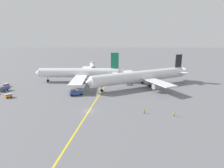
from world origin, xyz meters
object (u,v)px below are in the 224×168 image
at_px(airliner_at_gate_left, 80,73).
at_px(pushback_tug, 76,93).
at_px(gse_fuel_bowser_stubby, 4,88).
at_px(jet_bridge, 92,66).
at_px(gse_baggage_cart_near_cluster, 9,96).
at_px(ground_crew_marshaller_foreground, 144,111).
at_px(ground_crew_wing_walker_right, 174,114).
at_px(gse_baggage_cart_trailing, 6,85).
at_px(airliner_being_pushed, 141,76).

relative_size(airliner_at_gate_left, pushback_tug, 5.62).
xyz_separation_m(pushback_tug, gse_fuel_bowser_stubby, (-35.49, 5.69, 0.09)).
xyz_separation_m(gse_fuel_bowser_stubby, jet_bridge, (37.00, 48.77, 2.96)).
bearing_deg(gse_baggage_cart_near_cluster, ground_crew_marshaller_foreground, -15.78).
height_order(ground_crew_wing_walker_right, jet_bridge, jet_bridge).
distance_m(gse_baggage_cart_near_cluster, ground_crew_wing_walker_right, 68.25).
distance_m(pushback_tug, gse_baggage_cart_trailing, 40.99).
bearing_deg(ground_crew_wing_walker_right, gse_baggage_cart_near_cluster, 164.60).
bearing_deg(gse_baggage_cart_trailing, airliner_being_pushed, 1.45).
relative_size(ground_crew_wing_walker_right, jet_bridge, 0.08).
xyz_separation_m(airliner_being_pushed, ground_crew_marshaller_foreground, (-3.20, -35.15, -4.47)).
height_order(airliner_at_gate_left, gse_fuel_bowser_stubby, airliner_at_gate_left).
xyz_separation_m(airliner_being_pushed, gse_baggage_cart_trailing, (-69.79, -1.76, -4.41)).
height_order(airliner_being_pushed, gse_baggage_cart_near_cluster, airliner_being_pushed).
xyz_separation_m(gse_baggage_cart_near_cluster, gse_fuel_bowser_stubby, (-7.28, 9.64, 0.47)).
distance_m(airliner_at_gate_left, airliner_being_pushed, 34.89).
bearing_deg(ground_crew_wing_walker_right, airliner_being_pushed, 99.81).
bearing_deg(gse_baggage_cart_trailing, jet_bridge, 45.49).
bearing_deg(ground_crew_wing_walker_right, jet_bridge, 115.24).
distance_m(airliner_at_gate_left, ground_crew_wing_walker_right, 61.93).
xyz_separation_m(airliner_at_gate_left, ground_crew_marshaller_foreground, (30.32, -44.84, -4.25)).
relative_size(airliner_being_pushed, pushback_tug, 6.22).
distance_m(airliner_being_pushed, ground_crew_wing_walker_right, 38.22).
relative_size(pushback_tug, ground_crew_wing_walker_right, 5.34).
xyz_separation_m(ground_crew_wing_walker_right, ground_crew_marshaller_foreground, (-9.67, 2.27, -0.06)).
bearing_deg(ground_crew_wing_walker_right, pushback_tug, 149.57).
height_order(pushback_tug, ground_crew_marshaller_foreground, pushback_tug).
xyz_separation_m(pushback_tug, ground_crew_wing_walker_right, (37.59, -22.08, -0.38)).
distance_m(pushback_tug, ground_crew_marshaller_foreground, 34.24).
bearing_deg(ground_crew_marshaller_foreground, airliner_at_gate_left, 124.07).
xyz_separation_m(airliner_being_pushed, gse_fuel_bowser_stubby, (-66.61, -9.65, -3.94)).
height_order(pushback_tug, ground_crew_wing_walker_right, pushback_tug).
xyz_separation_m(gse_fuel_bowser_stubby, ground_crew_marshaller_foreground, (63.41, -25.50, -0.53)).
bearing_deg(airliner_at_gate_left, gse_baggage_cart_near_cluster, -131.69).
xyz_separation_m(airliner_at_gate_left, pushback_tug, (2.40, -25.03, -3.81)).
bearing_deg(pushback_tug, gse_fuel_bowser_stubby, 170.90).
height_order(airliner_being_pushed, gse_baggage_cart_trailing, airliner_being_pushed).
bearing_deg(airliner_being_pushed, gse_baggage_cart_near_cluster, -161.99).
height_order(ground_crew_marshaller_foreground, jet_bridge, jet_bridge).
xyz_separation_m(airliner_being_pushed, pushback_tug, (-31.12, -15.34, -4.03)).
bearing_deg(jet_bridge, gse_baggage_cart_near_cluster, -116.97).
relative_size(airliner_at_gate_left, airliner_being_pushed, 0.90).
height_order(ground_crew_wing_walker_right, ground_crew_marshaller_foreground, ground_crew_wing_walker_right).
relative_size(pushback_tug, gse_fuel_bowser_stubby, 1.71).
height_order(gse_fuel_bowser_stubby, ground_crew_wing_walker_right, gse_fuel_bowser_stubby).
xyz_separation_m(ground_crew_wing_walker_right, jet_bridge, (-36.08, 76.54, 3.43)).
distance_m(airliner_at_gate_left, ground_crew_marshaller_foreground, 54.30).
relative_size(gse_baggage_cart_trailing, gse_fuel_bowser_stubby, 0.58).
bearing_deg(ground_crew_marshaller_foreground, gse_baggage_cart_trailing, 153.37).
xyz_separation_m(gse_baggage_cart_near_cluster, ground_crew_wing_walker_right, (65.80, -18.12, 0.01)).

